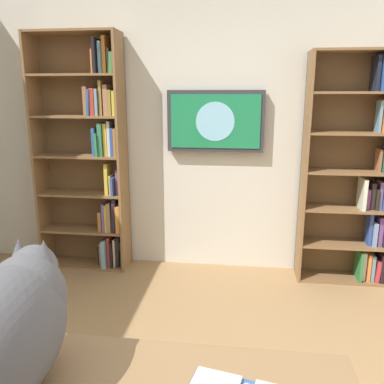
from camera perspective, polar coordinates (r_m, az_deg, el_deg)
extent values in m
cube|color=beige|center=(3.64, 2.83, 9.71)|extent=(4.52, 0.06, 2.70)
cube|color=brown|center=(3.53, 15.75, 2.98)|extent=(0.02, 0.28, 1.95)
cube|color=brown|center=(3.73, 21.09, 3.13)|extent=(0.76, 0.01, 1.95)
cube|color=brown|center=(3.89, 20.30, -11.38)|extent=(0.72, 0.27, 0.02)
cube|color=brown|center=(3.77, 20.71, -6.92)|extent=(0.72, 0.27, 0.02)
cube|color=brown|center=(3.67, 21.13, -2.20)|extent=(0.72, 0.27, 0.02)
cube|color=brown|center=(3.60, 21.58, 2.74)|extent=(0.72, 0.27, 0.02)
cube|color=brown|center=(3.56, 22.03, 7.83)|extent=(0.72, 0.27, 0.02)
cube|color=brown|center=(3.55, 22.51, 13.01)|extent=(0.72, 0.27, 0.02)
cube|color=brown|center=(3.56, 23.01, 18.18)|extent=(0.72, 0.27, 0.02)
cube|color=black|center=(3.93, 25.28, -9.46)|extent=(0.03, 0.21, 0.25)
cube|color=#BD3639|center=(3.93, 24.74, -9.86)|extent=(0.04, 0.21, 0.19)
cube|color=#678DA3|center=(3.90, 24.29, -9.70)|extent=(0.03, 0.13, 0.23)
cube|color=orange|center=(3.90, 23.73, -9.54)|extent=(0.03, 0.18, 0.25)
cube|color=silver|center=(3.87, 23.22, -9.56)|extent=(0.03, 0.13, 0.25)
cube|color=#30783C|center=(3.85, 22.75, -9.51)|extent=(0.02, 0.21, 0.27)
cube|color=black|center=(3.82, 25.69, -5.56)|extent=(0.04, 0.15, 0.18)
cube|color=#70428B|center=(3.81, 25.13, -4.95)|extent=(0.04, 0.16, 0.26)
cube|color=#6F8CB4|center=(3.80, 24.44, -5.28)|extent=(0.04, 0.18, 0.21)
cube|color=#2E4794|center=(3.78, 23.99, -4.74)|extent=(0.03, 0.13, 0.28)
cube|color=#385799|center=(3.73, 25.66, -0.57)|extent=(0.04, 0.22, 0.21)
cube|color=slate|center=(3.72, 25.17, -0.35)|extent=(0.03, 0.14, 0.24)
cube|color=black|center=(3.71, 24.72, -0.82)|extent=(0.02, 0.16, 0.18)
cube|color=black|center=(3.70, 24.29, -0.42)|extent=(0.03, 0.13, 0.23)
cube|color=#7D4481|center=(3.69, 23.64, -0.84)|extent=(0.04, 0.13, 0.17)
cube|color=silver|center=(3.66, 23.17, -0.17)|extent=(0.03, 0.20, 0.26)
cube|color=#316F4A|center=(3.65, 25.62, 4.00)|extent=(0.02, 0.20, 0.17)
cube|color=#9C603F|center=(3.66, 25.13, 4.17)|extent=(0.02, 0.13, 0.18)
cube|color=orange|center=(3.62, 25.68, 9.83)|extent=(0.04, 0.20, 0.26)
cube|color=#6891A4|center=(3.58, 25.18, 9.76)|extent=(0.02, 0.12, 0.25)
cube|color=#254994|center=(3.59, 25.45, 15.19)|extent=(0.03, 0.21, 0.29)
cube|color=#1B212F|center=(3.59, 24.80, 15.12)|extent=(0.03, 0.19, 0.27)
cube|color=brown|center=(3.64, -9.93, 5.03)|extent=(0.02, 0.28, 2.13)
cube|color=brown|center=(3.95, -21.02, 4.99)|extent=(0.02, 0.28, 2.13)
cube|color=brown|center=(3.90, -14.94, 5.34)|extent=(0.81, 0.01, 2.13)
cube|color=brown|center=(4.06, -14.73, -9.86)|extent=(0.77, 0.27, 0.02)
cube|color=brown|center=(3.94, -15.04, -5.15)|extent=(0.77, 0.27, 0.02)
cube|color=brown|center=(3.84, -15.37, -0.17)|extent=(0.77, 0.27, 0.02)
cube|color=brown|center=(3.77, -15.70, 5.03)|extent=(0.77, 0.27, 0.02)
cube|color=brown|center=(3.74, -16.06, 10.37)|extent=(0.77, 0.27, 0.02)
cube|color=brown|center=(3.74, -16.43, 15.75)|extent=(0.77, 0.27, 0.02)
cube|color=brown|center=(3.77, -16.81, 21.10)|extent=(0.77, 0.27, 0.02)
cube|color=#407C44|center=(3.90, -9.81, -8.51)|extent=(0.02, 0.14, 0.24)
cube|color=black|center=(3.90, -10.30, -8.08)|extent=(0.05, 0.18, 0.30)
cube|color=beige|center=(3.91, -10.73, -8.27)|extent=(0.02, 0.17, 0.27)
cube|color=black|center=(3.92, -11.11, -8.41)|extent=(0.02, 0.21, 0.25)
cube|color=#B83832|center=(3.92, -11.51, -8.10)|extent=(0.02, 0.17, 0.29)
cube|color=#709CB4|center=(3.92, -12.10, -8.30)|extent=(0.04, 0.23, 0.27)
cube|color=#92744D|center=(3.95, -12.52, -8.45)|extent=(0.03, 0.19, 0.23)
cube|color=black|center=(3.98, -12.91, -8.71)|extent=(0.03, 0.13, 0.18)
cube|color=orange|center=(3.77, -10.20, -3.59)|extent=(0.04, 0.21, 0.25)
cube|color=#271F29|center=(3.76, -10.86, -3.11)|extent=(0.05, 0.17, 0.32)
cube|color=#957348|center=(3.78, -11.49, -3.37)|extent=(0.03, 0.19, 0.28)
cube|color=gold|center=(3.81, -11.81, -3.42)|extent=(0.02, 0.21, 0.25)
cube|color=slate|center=(3.80, -12.26, -3.39)|extent=(0.03, 0.17, 0.27)
cube|color=#9C6237|center=(3.83, -12.72, -3.92)|extent=(0.03, 0.18, 0.19)
cube|color=#834C8E|center=(3.69, -10.36, 1.53)|extent=(0.04, 0.13, 0.23)
cube|color=#314B89|center=(3.70, -10.96, 1.00)|extent=(0.02, 0.23, 0.16)
cube|color=gold|center=(3.70, -11.40, 1.10)|extent=(0.02, 0.13, 0.18)
cube|color=gold|center=(3.70, -11.95, 1.91)|extent=(0.03, 0.13, 0.28)
cube|color=#A37037|center=(3.63, -10.50, 7.10)|extent=(0.02, 0.24, 0.25)
cube|color=#2A499B|center=(3.63, -11.02, 7.11)|extent=(0.03, 0.19, 0.25)
cube|color=beige|center=(3.65, -11.50, 7.55)|extent=(0.03, 0.17, 0.31)
cube|color=gold|center=(3.66, -11.98, 7.40)|extent=(0.03, 0.17, 0.28)
cube|color=#33714E|center=(3.66, -12.66, 7.39)|extent=(0.04, 0.18, 0.29)
cube|color=#2C7A46|center=(3.67, -13.12, 6.71)|extent=(0.02, 0.21, 0.20)
cube|color=#2E5394|center=(3.70, -13.43, 7.08)|extent=(0.03, 0.22, 0.24)
cube|color=gold|center=(3.62, -10.74, 12.39)|extent=(0.03, 0.20, 0.21)
cube|color=olive|center=(3.60, -11.51, 12.41)|extent=(0.03, 0.12, 0.22)
cube|color=#A46E4C|center=(3.62, -12.04, 12.73)|extent=(0.04, 0.13, 0.26)
cube|color=olive|center=(3.63, -12.72, 12.97)|extent=(0.03, 0.14, 0.30)
cube|color=gray|center=(3.64, -13.22, 12.40)|extent=(0.02, 0.16, 0.23)
cube|color=#B23328|center=(3.66, -13.72, 12.43)|extent=(0.04, 0.18, 0.23)
cube|color=#275294|center=(3.67, -14.20, 12.34)|extent=(0.03, 0.20, 0.23)
cube|color=#956541|center=(3.70, -14.62, 12.48)|extent=(0.04, 0.18, 0.25)
cube|color=#407F3C|center=(3.62, -11.03, 17.64)|extent=(0.04, 0.23, 0.17)
cube|color=black|center=(3.63, -11.64, 17.89)|extent=(0.02, 0.13, 0.21)
cube|color=orange|center=(3.65, -12.20, 18.61)|extent=(0.03, 0.14, 0.31)
cube|color=#6796B1|center=(3.65, -12.70, 18.21)|extent=(0.02, 0.19, 0.26)
cube|color=black|center=(3.65, -13.31, 18.37)|extent=(0.03, 0.24, 0.28)
cube|color=orange|center=(3.66, -13.77, 17.67)|extent=(0.02, 0.15, 0.20)
cube|color=#333338|center=(3.56, 3.38, 10.08)|extent=(0.85, 0.06, 0.53)
cube|color=#1E7F4C|center=(3.53, 3.34, 10.05)|extent=(0.78, 0.01, 0.46)
cylinder|color=#8CCCEA|center=(3.52, 3.33, 10.04)|extent=(0.34, 0.00, 0.34)
ellipsoid|color=#4C4C51|center=(1.29, -25.00, -17.98)|extent=(0.28, 0.48, 0.38)
ellipsoid|color=#4C4C51|center=(1.34, -22.72, -14.04)|extent=(0.24, 0.26, 0.28)
sphere|color=#4C4C51|center=(1.36, -21.75, -10.13)|extent=(0.15, 0.15, 0.15)
cone|color=#4C4C51|center=(1.32, -20.39, -8.10)|extent=(0.07, 0.07, 0.08)
cone|color=#4C4C51|center=(1.36, -23.48, -7.76)|extent=(0.07, 0.07, 0.08)
cone|color=beige|center=(1.32, -20.50, -8.40)|extent=(0.04, 0.04, 0.06)
cone|color=beige|center=(1.35, -23.59, -8.05)|extent=(0.04, 0.04, 0.06)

